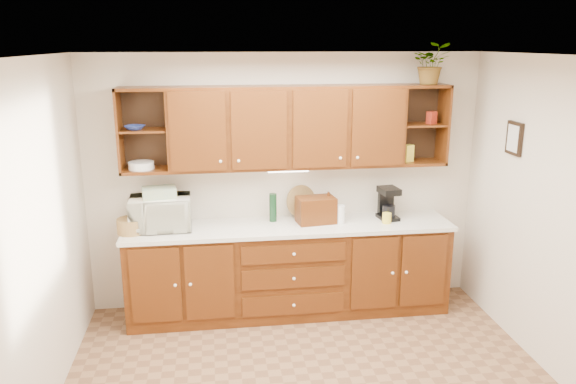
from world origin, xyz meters
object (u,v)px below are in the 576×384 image
object	(u,v)px
bread_box	(316,210)
coffee_maker	(388,203)
potted_plant	(431,64)
microwave	(160,213)

from	to	relation	value
bread_box	coffee_maker	world-z (taller)	coffee_maker
coffee_maker	bread_box	bearing A→B (deg)	175.41
bread_box	coffee_maker	bearing A→B (deg)	-4.73
bread_box	potted_plant	bearing A→B (deg)	-4.54
coffee_maker	potted_plant	distance (m)	1.44
microwave	bread_box	bearing A→B (deg)	-2.29
microwave	coffee_maker	size ratio (longest dim) A/B	1.74
coffee_maker	potted_plant	xyz separation A→B (m)	(0.38, 0.02, 1.39)
bread_box	microwave	bearing A→B (deg)	172.21
microwave	coffee_maker	world-z (taller)	coffee_maker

